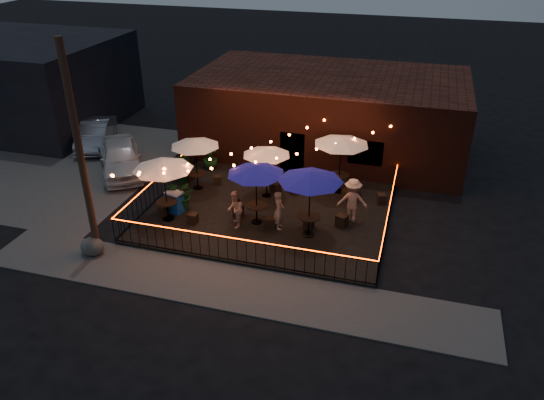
{
  "coord_description": "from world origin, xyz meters",
  "views": [
    {
      "loc": [
        5.64,
        -16.89,
        11.29
      ],
      "look_at": [
        0.33,
        1.41,
        1.02
      ],
      "focal_mm": 35.0,
      "sensor_mm": 36.0,
      "label": 1
    }
  ],
  "objects": [
    {
      "name": "bistro_chair_2",
      "position": [
        -4.5,
        3.83,
        0.39
      ],
      "size": [
        0.5,
        0.5,
        0.47
      ],
      "primitive_type": "cube",
      "rotation": [
        0.0,
        0.0,
        -0.33
      ],
      "color": "black",
      "rests_on": "patio"
    },
    {
      "name": "potted_shrub_a",
      "position": [
        -3.56,
        1.12,
        0.83
      ],
      "size": [
        1.52,
        1.43,
        1.35
      ],
      "primitive_type": "imported",
      "rotation": [
        0.0,
        0.0,
        -0.38
      ],
      "color": "#1B3E14",
      "rests_on": "patio"
    },
    {
      "name": "bistro_chair_7",
      "position": [
        0.66,
        3.92,
        0.4
      ],
      "size": [
        0.47,
        0.47,
        0.49
      ],
      "primitive_type": "cube",
      "rotation": [
        0.0,
        0.0,
        3.29
      ],
      "color": "black",
      "rests_on": "patio"
    },
    {
      "name": "brick_building",
      "position": [
        1.0,
        9.99,
        2.0
      ],
      "size": [
        14.0,
        8.0,
        4.0
      ],
      "color": "#37160F",
      "rests_on": "ground"
    },
    {
      "name": "cafe_table_4",
      "position": [
        2.06,
        0.58,
        2.68
      ],
      "size": [
        2.9,
        2.9,
        2.77
      ],
      "rotation": [
        0.0,
        0.0,
        0.17
      ],
      "color": "black",
      "rests_on": "patio"
    },
    {
      "name": "bistro_chair_4",
      "position": [
        -1.11,
        1.27,
        0.39
      ],
      "size": [
        0.42,
        0.42,
        0.47
      ],
      "primitive_type": "cube",
      "rotation": [
        0.0,
        0.0,
        0.05
      ],
      "color": "black",
      "rests_on": "patio"
    },
    {
      "name": "bistro_chair_10",
      "position": [
        3.04,
        3.99,
        0.38
      ],
      "size": [
        0.47,
        0.47,
        0.46
      ],
      "primitive_type": "cube",
      "rotation": [
        0.0,
        0.0,
        -0.27
      ],
      "color": "black",
      "rests_on": "patio"
    },
    {
      "name": "boulder",
      "position": [
        -5.46,
        -2.81,
        0.35
      ],
      "size": [
        1.12,
        1.04,
        0.7
      ],
      "primitive_type": "ellipsoid",
      "rotation": [
        0.0,
        0.0,
        -0.38
      ],
      "color": "#474842",
      "rests_on": "ground"
    },
    {
      "name": "cafe_table_0",
      "position": [
        -3.8,
        0.16,
        2.59
      ],
      "size": [
        2.98,
        2.98,
        2.67
      ],
      "rotation": [
        0.0,
        0.0,
        -0.27
      ],
      "color": "black",
      "rests_on": "patio"
    },
    {
      "name": "festoon_lights",
      "position": [
        -1.01,
        1.7,
        2.52
      ],
      "size": [
        10.02,
        8.72,
        1.32
      ],
      "color": "#EC511B",
      "rests_on": "ground"
    },
    {
      "name": "cooler",
      "position": [
        -3.78,
        0.82,
        0.63
      ],
      "size": [
        0.83,
        0.69,
        0.94
      ],
      "rotation": [
        0.0,
        0.0,
        -0.29
      ],
      "color": "blue",
      "rests_on": "patio"
    },
    {
      "name": "patron_c",
      "position": [
        3.5,
        2.16,
        1.09
      ],
      "size": [
        1.31,
        0.87,
        1.89
      ],
      "primitive_type": "imported",
      "rotation": [
        0.0,
        0.0,
        3.28
      ],
      "color": "#DCA78C",
      "rests_on": "patio"
    },
    {
      "name": "parking_lot",
      "position": [
        -12.0,
        4.0,
        0.01
      ],
      "size": [
        11.0,
        12.0,
        0.02
      ],
      "primitive_type": "cube",
      "color": "#474441",
      "rests_on": "ground"
    },
    {
      "name": "bistro_chair_6",
      "position": [
        -0.19,
        3.76,
        0.38
      ],
      "size": [
        0.51,
        0.51,
        0.47
      ],
      "primitive_type": "cube",
      "rotation": [
        0.0,
        0.0,
        -0.38
      ],
      "color": "black",
      "rests_on": "patio"
    },
    {
      "name": "bistro_chair_9",
      "position": [
        3.21,
        1.64,
        0.4
      ],
      "size": [
        0.53,
        0.53,
        0.49
      ],
      "primitive_type": "cube",
      "rotation": [
        0.0,
        0.0,
        2.78
      ],
      "color": "black",
      "rests_on": "patio"
    },
    {
      "name": "cafe_table_1",
      "position": [
        -3.74,
        3.14,
        2.38
      ],
      "size": [
        2.26,
        2.26,
        2.44
      ],
      "rotation": [
        0.0,
        0.0,
        0.02
      ],
      "color": "black",
      "rests_on": "patio"
    },
    {
      "name": "bistro_chair_5",
      "position": [
        0.43,
        0.72,
        0.36
      ],
      "size": [
        0.44,
        0.44,
        0.42
      ],
      "primitive_type": "cube",
      "rotation": [
        0.0,
        0.0,
        3.46
      ],
      "color": "black",
      "rests_on": "patio"
    },
    {
      "name": "potted_shrub_b",
      "position": [
        -4.6,
        3.55,
        0.89
      ],
      "size": [
        0.97,
        0.86,
        1.47
      ],
      "primitive_type": "imported",
      "rotation": [
        0.0,
        0.0,
        -0.3
      ],
      "color": "#153A0D",
      "rests_on": "patio"
    },
    {
      "name": "bistro_chair_8",
      "position": [
        1.94,
        1.15,
        0.37
      ],
      "size": [
        0.43,
        0.43,
        0.43
      ],
      "primitive_type": "cube",
      "rotation": [
        0.0,
        0.0,
        -0.2
      ],
      "color": "black",
      "rests_on": "patio"
    },
    {
      "name": "patron_a",
      "position": [
        0.8,
        0.78,
        0.96
      ],
      "size": [
        0.54,
        0.68,
        1.62
      ],
      "primitive_type": "imported",
      "rotation": [
        0.0,
        0.0,
        1.85
      ],
      "color": "#CCA88D",
      "rests_on": "patio"
    },
    {
      "name": "fence_front",
      "position": [
        0.0,
        -2.0,
        0.66
      ],
      "size": [
        10.0,
        0.04,
        1.04
      ],
      "color": "black",
      "rests_on": "patio"
    },
    {
      "name": "fence_left",
      "position": [
        -5.0,
        2.0,
        0.66
      ],
      "size": [
        0.04,
        8.0,
        1.04
      ],
      "rotation": [
        0.0,
        0.0,
        1.57
      ],
      "color": "black",
      "rests_on": "patio"
    },
    {
      "name": "car_white",
      "position": [
        -8.15,
        3.95,
        0.81
      ],
      "size": [
        4.24,
        5.0,
        1.62
      ],
      "primitive_type": "imported",
      "rotation": [
        0.0,
        0.0,
        0.59
      ],
      "color": "silver",
      "rests_on": "ground"
    },
    {
      "name": "bistro_chair_0",
      "position": [
        -4.12,
        0.41,
        0.36
      ],
      "size": [
        0.4,
        0.4,
        0.41
      ],
      "primitive_type": "cube",
      "rotation": [
        0.0,
        0.0,
        -0.14
      ],
      "color": "black",
      "rests_on": "patio"
    },
    {
      "name": "utility_pole",
      "position": [
        -5.4,
        -2.6,
        4.0
      ],
      "size": [
        0.26,
        0.26,
        8.0
      ],
      "primitive_type": "cylinder",
      "color": "#3C2618",
      "rests_on": "ground"
    },
    {
      "name": "cafe_table_5",
      "position": [
        2.55,
        4.63,
        2.62
      ],
      "size": [
        2.88,
        2.88,
        2.7
      ],
      "rotation": [
        0.0,
        0.0,
        -0.2
      ],
      "color": "black",
      "rests_on": "patio"
    },
    {
      "name": "sidewalk",
      "position": [
        0.0,
        -3.25,
        0.03
      ],
      "size": [
        18.0,
        2.5,
        0.05
      ],
      "primitive_type": "cube",
      "color": "#474441",
      "rests_on": "ground"
    },
    {
      "name": "patron_b",
      "position": [
        -0.92,
        0.4,
        0.93
      ],
      "size": [
        0.83,
        0.93,
        1.56
      ],
      "primitive_type": "imported",
      "rotation": [
        0.0,
        0.0,
        -1.19
      ],
      "color": "#D5A691",
      "rests_on": "patio"
    },
    {
      "name": "background_building",
      "position": [
        -18.0,
        9.0,
        2.5
      ],
      "size": [
        12.0,
        9.0,
        5.0
      ],
      "primitive_type": "cube",
      "color": "black",
      "rests_on": "ground"
    },
    {
      "name": "potted_shrub_c",
      "position": [
        -3.99,
        5.3,
        0.77
      ],
      "size": [
        0.91,
        0.91,
        1.24
      ],
      "primitive_type": "imported",
      "rotation": [
        0.0,
        0.0,
        0.4
      ],
      "color": "#154013",
      "rests_on": "patio"
    },
    {
      "name": "cafe_table_3",
      "position": [
        -0.47,
        3.29,
        2.28
      ],
      "size": [
        2.3,
        2.3,
        2.33
      ],
      "rotation": [
        0.0,
        0.0,
        -0.09
      ],
      "color": "black",
      "rests_on": "patio"
    },
    {
      "name": "car_silver",
      "position": [
        -11.27,
        6.63,
        0.71
      ],
      "size": [
        2.89,
        4.55,
        1.41
      ],
      "primitive_type": "imported",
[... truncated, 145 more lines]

